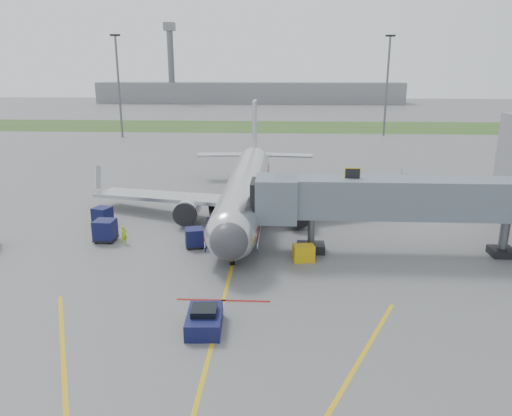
# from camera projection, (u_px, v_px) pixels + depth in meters

# --- Properties ---
(ground) EXTENTS (400.00, 400.00, 0.00)m
(ground) POSITION_uv_depth(u_px,v_px,m) (230.00, 275.00, 35.64)
(ground) COLOR #565659
(ground) RESTS_ON ground
(grass_strip) EXTENTS (300.00, 25.00, 0.01)m
(grass_strip) POSITION_uv_depth(u_px,v_px,m) (269.00, 127.00, 122.02)
(grass_strip) COLOR #2D4C1E
(grass_strip) RESTS_ON ground
(apron_markings) EXTENTS (21.52, 50.00, 0.01)m
(apron_markings) POSITION_uv_depth(u_px,v_px,m) (216.00, 327.00, 28.53)
(apron_markings) COLOR gold
(apron_markings) RESTS_ON ground
(airliner) EXTENTS (32.10, 35.67, 10.25)m
(airliner) POSITION_uv_depth(u_px,v_px,m) (246.00, 189.00, 49.54)
(airliner) COLOR silver
(airliner) RESTS_ON ground
(jet_bridge) EXTENTS (25.30, 4.00, 6.90)m
(jet_bridge) POSITION_uv_depth(u_px,v_px,m) (401.00, 199.00, 38.53)
(jet_bridge) COLOR slate
(jet_bridge) RESTS_ON ground
(light_mast_left) EXTENTS (2.00, 0.44, 20.40)m
(light_mast_left) POSITION_uv_depth(u_px,v_px,m) (119.00, 84.00, 101.43)
(light_mast_left) COLOR #595B60
(light_mast_left) RESTS_ON ground
(light_mast_right) EXTENTS (2.00, 0.44, 20.40)m
(light_mast_right) POSITION_uv_depth(u_px,v_px,m) (387.00, 84.00, 103.33)
(light_mast_right) COLOR #595B60
(light_mast_right) RESTS_ON ground
(distant_terminal) EXTENTS (120.00, 14.00, 8.00)m
(distant_terminal) POSITION_uv_depth(u_px,v_px,m) (250.00, 93.00, 198.23)
(distant_terminal) COLOR slate
(distant_terminal) RESTS_ON ground
(control_tower) EXTENTS (4.00, 4.00, 30.00)m
(control_tower) POSITION_uv_depth(u_px,v_px,m) (171.00, 57.00, 191.34)
(control_tower) COLOR #595B60
(control_tower) RESTS_ON ground
(pushback_tug) EXTENTS (2.12, 3.28, 1.32)m
(pushback_tug) POSITION_uv_depth(u_px,v_px,m) (204.00, 320.00, 28.25)
(pushback_tug) COLOR #0D1339
(pushback_tug) RESTS_ON ground
(baggage_cart_a) EXTENTS (1.93, 1.93, 1.64)m
(baggage_cart_a) POSITION_uv_depth(u_px,v_px,m) (102.00, 216.00, 46.84)
(baggage_cart_a) COLOR #0D1339
(baggage_cart_a) RESTS_ON ground
(baggage_cart_b) EXTENTS (1.81, 1.81, 1.59)m
(baggage_cart_b) POSITION_uv_depth(u_px,v_px,m) (194.00, 238.00, 40.96)
(baggage_cart_b) COLOR #0D1339
(baggage_cart_b) RESTS_ON ground
(baggage_cart_c) EXTENTS (1.78, 1.78, 1.86)m
(baggage_cart_c) POSITION_uv_depth(u_px,v_px,m) (105.00, 230.00, 42.33)
(baggage_cart_c) COLOR #0D1339
(baggage_cart_c) RESTS_ON ground
(belt_loader) EXTENTS (1.82, 3.88, 1.83)m
(belt_loader) POSITION_uv_depth(u_px,v_px,m) (214.00, 225.00, 45.38)
(belt_loader) COLOR #0D1339
(belt_loader) RESTS_ON ground
(ground_power_cart) EXTENTS (1.74, 1.30, 1.27)m
(ground_power_cart) POSITION_uv_depth(u_px,v_px,m) (304.00, 253.00, 38.06)
(ground_power_cart) COLOR #CAA20B
(ground_power_cart) RESTS_ON ground
(ramp_worker) EXTENTS (0.65, 0.68, 1.57)m
(ramp_worker) POSITION_uv_depth(u_px,v_px,m) (124.00, 235.00, 41.69)
(ramp_worker) COLOR #9DCC18
(ramp_worker) RESTS_ON ground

